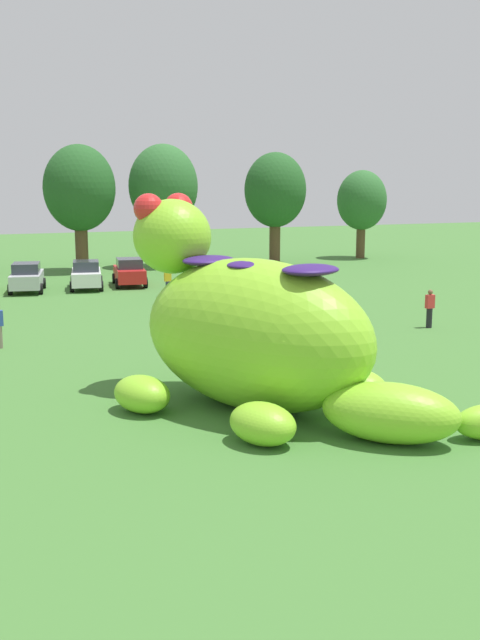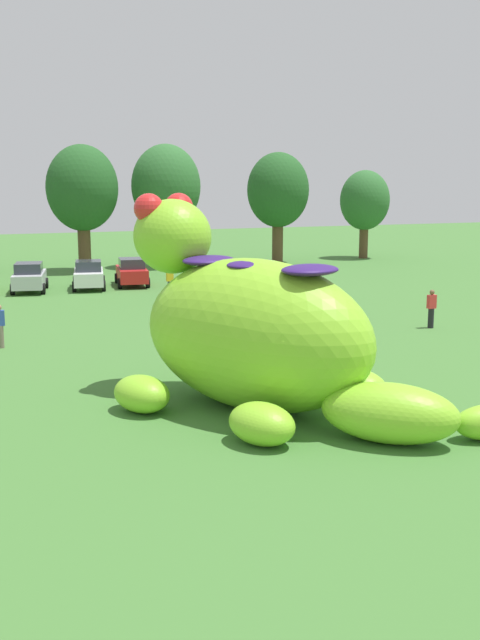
# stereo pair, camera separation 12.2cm
# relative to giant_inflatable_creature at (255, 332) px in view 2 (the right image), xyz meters

# --- Properties ---
(ground_plane) EXTENTS (160.00, 160.00, 0.00)m
(ground_plane) POSITION_rel_giant_inflatable_creature_xyz_m (0.83, -1.40, -2.20)
(ground_plane) COLOR #427533
(giant_inflatable_creature) EXTENTS (9.47, 10.21, 6.02)m
(giant_inflatable_creature) POSITION_rel_giant_inflatable_creature_xyz_m (0.00, 0.00, 0.00)
(giant_inflatable_creature) COLOR #8CD12D
(giant_inflatable_creature) RESTS_ON ground
(car_silver) EXTENTS (2.56, 4.36, 1.72)m
(car_silver) POSITION_rel_giant_inflatable_creature_xyz_m (-3.01, 26.11, -1.34)
(car_silver) COLOR #B7BABF
(car_silver) RESTS_ON ground
(car_white) EXTENTS (2.53, 4.36, 1.72)m
(car_white) POSITION_rel_giant_inflatable_creature_xyz_m (0.45, 25.91, -1.34)
(car_white) COLOR white
(car_white) RESTS_ON ground
(car_red) EXTENTS (2.43, 4.32, 1.72)m
(car_red) POSITION_rel_giant_inflatable_creature_xyz_m (3.23, 26.31, -1.34)
(car_red) COLOR red
(car_red) RESTS_ON ground
(tree_centre_left) EXTENTS (5.09, 5.09, 9.04)m
(tree_centre_left) POSITION_rel_giant_inflatable_creature_xyz_m (1.98, 34.94, 3.71)
(tree_centre_left) COLOR brown
(tree_centre_left) RESTS_ON ground
(tree_centre) EXTENTS (5.19, 5.19, 9.22)m
(tree_centre) POSITION_rel_giant_inflatable_creature_xyz_m (8.37, 35.47, 3.83)
(tree_centre) COLOR brown
(tree_centre) RESTS_ON ground
(tree_centre_right) EXTENTS (4.93, 4.93, 8.75)m
(tree_centre_right) POSITION_rel_giant_inflatable_creature_xyz_m (17.56, 35.19, 3.52)
(tree_centre_right) COLOR brown
(tree_centre_right) RESTS_ON ground
(tree_mid_right) EXTENTS (4.18, 4.18, 7.41)m
(tree_mid_right) POSITION_rel_giant_inflatable_creature_xyz_m (25.87, 35.52, 2.65)
(tree_mid_right) COLOR brown
(tree_mid_right) RESTS_ON ground
(spectator_near_inflatable) EXTENTS (0.38, 0.26, 1.71)m
(spectator_near_inflatable) POSITION_rel_giant_inflatable_creature_xyz_m (7.99, 22.03, -1.35)
(spectator_near_inflatable) COLOR #2D334C
(spectator_near_inflatable) RESTS_ON ground
(spectator_mid_field) EXTENTS (0.38, 0.26, 1.71)m
(spectator_mid_field) POSITION_rel_giant_inflatable_creature_xyz_m (-5.98, 10.91, -1.35)
(spectator_mid_field) COLOR #726656
(spectator_mid_field) RESTS_ON ground
(spectator_by_cars) EXTENTS (0.38, 0.26, 1.71)m
(spectator_by_cars) POSITION_rel_giant_inflatable_creature_xyz_m (3.59, 11.37, -1.35)
(spectator_by_cars) COLOR #2D334C
(spectator_by_cars) RESTS_ON ground
(spectator_wandering) EXTENTS (0.38, 0.26, 1.71)m
(spectator_wandering) POSITION_rel_giant_inflatable_creature_xyz_m (4.06, 21.00, -1.35)
(spectator_wandering) COLOR #2D334C
(spectator_wandering) RESTS_ON ground
(spectator_far_side) EXTENTS (0.38, 0.26, 1.71)m
(spectator_far_side) POSITION_rel_giant_inflatable_creature_xyz_m (11.96, 7.75, -1.35)
(spectator_far_side) COLOR black
(spectator_far_side) RESTS_ON ground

